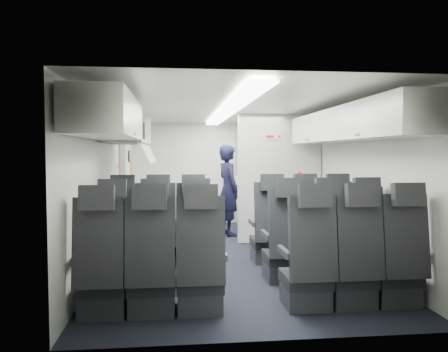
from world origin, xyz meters
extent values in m
cube|color=black|center=(0.00, 0.00, -0.01)|extent=(3.40, 6.00, 0.01)
cube|color=white|center=(0.00, 0.00, 2.15)|extent=(3.40, 6.00, 0.01)
cube|color=silver|center=(0.00, 3.00, 1.07)|extent=(3.40, 0.01, 2.15)
cube|color=silver|center=(0.00, -3.00, 1.07)|extent=(3.40, 0.01, 2.15)
cube|color=silver|center=(-1.70, 0.00, 1.07)|extent=(0.01, 6.00, 2.15)
cube|color=silver|center=(1.70, 0.00, 1.07)|extent=(0.01, 6.00, 2.15)
cube|color=white|center=(0.00, 0.00, 2.11)|extent=(0.25, 5.52, 0.03)
cube|color=#262629|center=(-1.42, -0.45, 0.27)|extent=(0.44, 0.46, 0.12)
cube|color=#2D2D33|center=(-1.42, -0.45, 0.11)|extent=(0.42, 0.42, 0.22)
cube|color=#262629|center=(-1.42, -0.67, 0.72)|extent=(0.44, 0.20, 0.80)
cube|color=#262629|center=(-1.42, -0.72, 1.12)|extent=(0.30, 0.12, 0.23)
cube|color=#2D2D33|center=(-1.64, -0.48, 0.55)|extent=(0.05, 0.40, 0.06)
cube|color=#2D2D33|center=(-1.20, -0.48, 0.55)|extent=(0.05, 0.40, 0.06)
cube|color=#262629|center=(-0.97, -0.45, 0.27)|extent=(0.44, 0.46, 0.12)
cube|color=#2D2D33|center=(-0.97, -0.45, 0.11)|extent=(0.42, 0.42, 0.22)
cube|color=#262629|center=(-0.97, -0.67, 0.72)|extent=(0.44, 0.20, 0.80)
cube|color=#262629|center=(-0.97, -0.72, 1.12)|extent=(0.30, 0.12, 0.23)
cube|color=#2D2D33|center=(-1.19, -0.48, 0.55)|extent=(0.05, 0.40, 0.06)
cube|color=#2D2D33|center=(-0.75, -0.48, 0.55)|extent=(0.05, 0.40, 0.06)
cube|color=#262629|center=(-0.52, -0.45, 0.27)|extent=(0.44, 0.46, 0.12)
cube|color=#2D2D33|center=(-0.52, -0.45, 0.11)|extent=(0.42, 0.42, 0.22)
cube|color=#262629|center=(-0.52, -0.67, 0.72)|extent=(0.44, 0.20, 0.80)
cube|color=#262629|center=(-0.52, -0.72, 1.12)|extent=(0.30, 0.12, 0.23)
cube|color=#2D2D33|center=(-0.74, -0.48, 0.55)|extent=(0.05, 0.40, 0.06)
cube|color=#2D2D33|center=(-0.30, -0.48, 0.55)|extent=(0.05, 0.40, 0.06)
cube|color=#262629|center=(0.52, -0.45, 0.27)|extent=(0.44, 0.46, 0.12)
cube|color=#2D2D33|center=(0.52, -0.45, 0.11)|extent=(0.42, 0.42, 0.22)
cube|color=#262629|center=(0.52, -0.67, 0.72)|extent=(0.44, 0.20, 0.80)
cube|color=#262629|center=(0.52, -0.72, 1.12)|extent=(0.30, 0.12, 0.23)
cube|color=#2D2D33|center=(0.30, -0.48, 0.55)|extent=(0.05, 0.40, 0.06)
cube|color=#2D2D33|center=(0.74, -0.48, 0.55)|extent=(0.05, 0.40, 0.06)
cube|color=#262629|center=(0.97, -0.45, 0.27)|extent=(0.44, 0.46, 0.12)
cube|color=#2D2D33|center=(0.97, -0.45, 0.11)|extent=(0.42, 0.42, 0.22)
cube|color=#262629|center=(0.97, -0.67, 0.72)|extent=(0.44, 0.20, 0.80)
cube|color=#262629|center=(0.97, -0.72, 1.12)|extent=(0.30, 0.12, 0.23)
cube|color=#2D2D33|center=(0.75, -0.48, 0.55)|extent=(0.05, 0.40, 0.06)
cube|color=#2D2D33|center=(1.19, -0.48, 0.55)|extent=(0.05, 0.40, 0.06)
cube|color=#262629|center=(1.42, -0.45, 0.27)|extent=(0.44, 0.46, 0.12)
cube|color=#2D2D33|center=(1.42, -0.45, 0.11)|extent=(0.42, 0.42, 0.22)
cube|color=#262629|center=(1.42, -0.67, 0.72)|extent=(0.44, 0.20, 0.80)
cube|color=#262629|center=(1.42, -0.72, 1.12)|extent=(0.30, 0.12, 0.23)
cube|color=#2D2D33|center=(1.20, -0.48, 0.55)|extent=(0.05, 0.40, 0.06)
cube|color=#2D2D33|center=(1.64, -0.48, 0.55)|extent=(0.05, 0.40, 0.06)
cube|color=#262629|center=(-1.42, -1.35, 0.27)|extent=(0.44, 0.46, 0.12)
cube|color=#2D2D33|center=(-1.42, -1.35, 0.11)|extent=(0.42, 0.42, 0.22)
cube|color=#262629|center=(-1.42, -1.57, 0.72)|extent=(0.44, 0.20, 0.80)
cube|color=#262629|center=(-1.42, -1.62, 1.12)|extent=(0.30, 0.12, 0.23)
cube|color=#2D2D33|center=(-1.64, -1.38, 0.55)|extent=(0.05, 0.40, 0.06)
cube|color=#2D2D33|center=(-1.20, -1.38, 0.55)|extent=(0.05, 0.40, 0.06)
cube|color=#262629|center=(-0.97, -1.35, 0.27)|extent=(0.44, 0.46, 0.12)
cube|color=#2D2D33|center=(-0.97, -1.35, 0.11)|extent=(0.42, 0.42, 0.22)
cube|color=#262629|center=(-0.97, -1.57, 0.72)|extent=(0.44, 0.20, 0.80)
cube|color=#262629|center=(-0.97, -1.62, 1.12)|extent=(0.30, 0.12, 0.23)
cube|color=#2D2D33|center=(-1.19, -1.38, 0.55)|extent=(0.05, 0.40, 0.06)
cube|color=#2D2D33|center=(-0.75, -1.38, 0.55)|extent=(0.05, 0.40, 0.06)
cube|color=#262629|center=(-0.52, -1.35, 0.27)|extent=(0.44, 0.46, 0.12)
cube|color=#2D2D33|center=(-0.52, -1.35, 0.11)|extent=(0.42, 0.42, 0.22)
cube|color=#262629|center=(-0.52, -1.57, 0.72)|extent=(0.44, 0.20, 0.80)
cube|color=#262629|center=(-0.52, -1.62, 1.12)|extent=(0.30, 0.12, 0.23)
cube|color=#2D2D33|center=(-0.74, -1.38, 0.55)|extent=(0.05, 0.40, 0.06)
cube|color=#2D2D33|center=(-0.30, -1.38, 0.55)|extent=(0.05, 0.40, 0.06)
cube|color=#262629|center=(0.52, -1.35, 0.27)|extent=(0.44, 0.46, 0.12)
cube|color=#2D2D33|center=(0.52, -1.35, 0.11)|extent=(0.42, 0.42, 0.22)
cube|color=#262629|center=(0.52, -1.57, 0.72)|extent=(0.44, 0.20, 0.80)
cube|color=#262629|center=(0.52, -1.62, 1.12)|extent=(0.30, 0.12, 0.23)
cube|color=#2D2D33|center=(0.30, -1.38, 0.55)|extent=(0.05, 0.40, 0.06)
cube|color=#2D2D33|center=(0.74, -1.38, 0.55)|extent=(0.05, 0.40, 0.06)
cube|color=#262629|center=(0.97, -1.35, 0.27)|extent=(0.44, 0.46, 0.12)
cube|color=#2D2D33|center=(0.97, -1.35, 0.11)|extent=(0.42, 0.42, 0.22)
cube|color=#262629|center=(0.97, -1.57, 0.72)|extent=(0.44, 0.20, 0.80)
cube|color=#262629|center=(0.97, -1.62, 1.12)|extent=(0.30, 0.12, 0.23)
cube|color=#2D2D33|center=(0.75, -1.38, 0.55)|extent=(0.05, 0.40, 0.06)
cube|color=#2D2D33|center=(1.19, -1.38, 0.55)|extent=(0.05, 0.40, 0.06)
cube|color=#262629|center=(1.42, -1.35, 0.27)|extent=(0.44, 0.46, 0.12)
cube|color=#2D2D33|center=(1.42, -1.35, 0.11)|extent=(0.42, 0.42, 0.22)
cube|color=#262629|center=(1.42, -1.57, 0.72)|extent=(0.44, 0.20, 0.80)
cube|color=#262629|center=(1.42, -1.62, 1.12)|extent=(0.30, 0.12, 0.23)
cube|color=#2D2D33|center=(1.20, -1.38, 0.55)|extent=(0.05, 0.40, 0.06)
cube|color=#2D2D33|center=(1.64, -1.38, 0.55)|extent=(0.05, 0.40, 0.06)
cube|color=#262629|center=(-1.42, -2.25, 0.27)|extent=(0.44, 0.46, 0.12)
cube|color=#2D2D33|center=(-1.42, -2.25, 0.11)|extent=(0.42, 0.42, 0.22)
cube|color=#262629|center=(-1.42, -2.47, 0.72)|extent=(0.44, 0.20, 0.80)
cube|color=#262629|center=(-1.42, -2.52, 1.12)|extent=(0.30, 0.12, 0.23)
cube|color=#2D2D33|center=(-1.64, -2.28, 0.55)|extent=(0.05, 0.40, 0.06)
cube|color=#2D2D33|center=(-1.20, -2.28, 0.55)|extent=(0.05, 0.40, 0.06)
cube|color=#262629|center=(-0.97, -2.25, 0.27)|extent=(0.44, 0.46, 0.12)
cube|color=#2D2D33|center=(-0.97, -2.25, 0.11)|extent=(0.42, 0.42, 0.22)
cube|color=#262629|center=(-0.97, -2.47, 0.72)|extent=(0.44, 0.20, 0.80)
cube|color=#262629|center=(-0.97, -2.52, 1.12)|extent=(0.30, 0.12, 0.23)
cube|color=#2D2D33|center=(-1.19, -2.28, 0.55)|extent=(0.05, 0.40, 0.06)
cube|color=#2D2D33|center=(-0.75, -2.28, 0.55)|extent=(0.05, 0.40, 0.06)
cube|color=#262629|center=(-0.52, -2.25, 0.27)|extent=(0.44, 0.46, 0.12)
cube|color=#2D2D33|center=(-0.52, -2.25, 0.11)|extent=(0.42, 0.42, 0.22)
cube|color=#262629|center=(-0.52, -2.47, 0.72)|extent=(0.44, 0.20, 0.80)
cube|color=#262629|center=(-0.52, -2.52, 1.12)|extent=(0.30, 0.12, 0.23)
cube|color=#2D2D33|center=(-0.74, -2.28, 0.55)|extent=(0.05, 0.40, 0.06)
cube|color=#2D2D33|center=(-0.30, -2.28, 0.55)|extent=(0.05, 0.40, 0.06)
cube|color=#262629|center=(0.52, -2.25, 0.27)|extent=(0.44, 0.46, 0.12)
cube|color=#2D2D33|center=(0.52, -2.25, 0.11)|extent=(0.42, 0.42, 0.22)
cube|color=#262629|center=(0.52, -2.47, 0.72)|extent=(0.44, 0.20, 0.80)
cube|color=#262629|center=(0.52, -2.52, 1.12)|extent=(0.30, 0.12, 0.23)
cube|color=#2D2D33|center=(0.30, -2.28, 0.55)|extent=(0.05, 0.40, 0.06)
cube|color=#2D2D33|center=(0.74, -2.28, 0.55)|extent=(0.05, 0.40, 0.06)
cube|color=#262629|center=(0.97, -2.25, 0.27)|extent=(0.44, 0.46, 0.12)
cube|color=#2D2D33|center=(0.97, -2.25, 0.11)|extent=(0.42, 0.42, 0.22)
cube|color=#262629|center=(0.97, -2.47, 0.72)|extent=(0.44, 0.20, 0.80)
cube|color=#262629|center=(0.97, -2.52, 1.12)|extent=(0.30, 0.12, 0.23)
cube|color=#2D2D33|center=(0.75, -2.28, 0.55)|extent=(0.05, 0.40, 0.06)
cube|color=#2D2D33|center=(1.19, -2.28, 0.55)|extent=(0.05, 0.40, 0.06)
cube|color=#262629|center=(1.42, -2.25, 0.27)|extent=(0.44, 0.46, 0.12)
cube|color=#2D2D33|center=(1.42, -2.25, 0.11)|extent=(0.42, 0.42, 0.22)
cube|color=#262629|center=(1.42, -2.47, 0.72)|extent=(0.44, 0.20, 0.80)
cube|color=#262629|center=(1.42, -2.52, 1.12)|extent=(0.30, 0.12, 0.23)
cube|color=#2D2D33|center=(1.20, -2.28, 0.55)|extent=(0.05, 0.40, 0.06)
cube|color=#2D2D33|center=(1.64, -2.28, 0.55)|extent=(0.05, 0.40, 0.06)
cube|color=white|center=(-1.40, -2.00, 1.86)|extent=(0.52, 1.80, 0.40)
cylinder|color=slate|center=(-1.15, -2.00, 1.70)|extent=(0.04, 0.10, 0.04)
cube|color=#9E9E93|center=(-1.40, -0.25, 1.66)|extent=(0.52, 1.70, 0.04)
cube|color=white|center=(-1.66, -0.25, 1.86)|extent=(0.06, 1.70, 0.44)
cube|color=white|center=(-1.40, -1.08, 1.86)|extent=(0.52, 0.04, 0.40)
cube|color=white|center=(-1.40, 0.58, 1.86)|extent=(0.52, 0.04, 0.40)
cube|color=white|center=(-1.15, -0.25, 1.55)|extent=(0.21, 1.61, 0.38)
cube|color=white|center=(1.40, -2.00, 1.86)|extent=(0.52, 1.80, 0.40)
cylinder|color=slate|center=(1.15, -2.00, 1.70)|extent=(0.04, 0.10, 0.04)
cube|color=white|center=(1.40, -0.25, 1.86)|extent=(0.52, 1.70, 0.40)
cylinder|color=slate|center=(1.15, -0.25, 1.70)|extent=(0.04, 0.10, 0.04)
cube|color=silver|center=(0.98, 0.80, 1.07)|extent=(1.40, 0.12, 2.13)
cube|color=white|center=(0.85, 0.73, 1.78)|extent=(0.24, 0.01, 0.10)
cube|color=red|center=(0.80, 0.72, 1.78)|extent=(0.13, 0.01, 0.04)
cube|color=red|center=(0.95, 0.72, 1.78)|extent=(0.05, 0.01, 0.03)
cylinder|color=white|center=(1.30, 0.73, 1.15)|extent=(0.11, 0.01, 0.11)
cylinder|color=red|center=(1.30, 0.72, 1.15)|extent=(0.09, 0.01, 0.09)
cube|color=#939399|center=(0.95, 2.72, 0.95)|extent=(0.85, 0.50, 1.90)
cube|color=#3F3F42|center=(0.95, 2.46, 0.50)|extent=(0.80, 0.01, 0.02)
cube|color=#3F3F42|center=(0.95, 2.46, 1.00)|extent=(0.80, 0.01, 0.02)
cube|color=#3F3F42|center=(0.95, 2.46, 1.50)|extent=(0.80, 0.01, 0.02)
cube|color=silver|center=(-1.64, 1.55, 0.95)|extent=(0.10, 0.92, 1.86)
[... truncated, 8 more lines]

